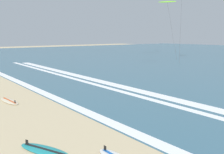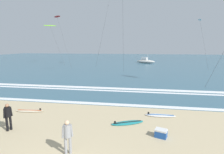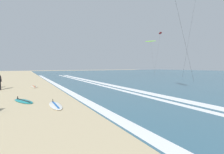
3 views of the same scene
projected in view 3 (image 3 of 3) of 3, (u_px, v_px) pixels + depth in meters
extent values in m
cube|color=white|center=(69.00, 92.00, 13.14)|extent=(56.47, 0.61, 0.01)
cube|color=white|center=(114.00, 89.00, 15.16)|extent=(54.17, 0.51, 0.01)
cube|color=white|center=(128.00, 89.00, 14.98)|extent=(53.59, 0.91, 0.01)
cylinder|color=black|center=(0.00, 86.00, 14.22)|extent=(0.13, 0.13, 0.82)
cylinder|color=black|center=(1.00, 79.00, 14.18)|extent=(0.14, 0.16, 0.56)
ellipsoid|color=teal|center=(23.00, 101.00, 9.52)|extent=(2.16, 1.39, 0.09)
cube|color=black|center=(23.00, 100.00, 9.52)|extent=(1.68, 0.81, 0.01)
cube|color=black|center=(18.00, 98.00, 9.99)|extent=(0.12, 0.06, 0.16)
ellipsoid|color=silver|center=(56.00, 105.00, 8.45)|extent=(2.11, 0.64, 0.09)
cube|color=#1959B2|center=(55.00, 105.00, 8.45)|extent=(1.79, 0.13, 0.01)
cube|color=black|center=(53.00, 100.00, 9.14)|extent=(0.12, 0.02, 0.16)
ellipsoid|color=beige|center=(34.00, 87.00, 16.33)|extent=(2.15, 0.80, 0.09)
cube|color=#D84C19|center=(34.00, 86.00, 16.32)|extent=(1.79, 0.27, 0.01)
cube|color=black|center=(35.00, 86.00, 15.66)|extent=(0.12, 0.03, 0.16)
cylinder|color=#333333|center=(180.00, 21.00, 20.19)|extent=(0.47, 8.16, 16.64)
ellipsoid|color=#70C628|center=(151.00, 41.00, 44.23)|extent=(3.11, 2.38, 0.43)
cylinder|color=#333333|center=(153.00, 57.00, 41.71)|extent=(4.90, 3.05, 9.73)
ellipsoid|color=red|center=(160.00, 33.00, 45.69)|extent=(3.01, 2.57, 0.43)
cylinder|color=#333333|center=(158.00, 52.00, 40.18)|extent=(7.75, 10.40, 12.45)
cylinder|color=#333333|center=(189.00, 36.00, 30.06)|extent=(4.35, 2.78, 16.59)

